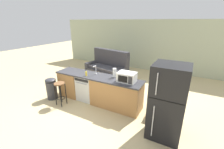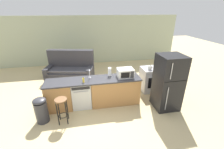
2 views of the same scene
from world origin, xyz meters
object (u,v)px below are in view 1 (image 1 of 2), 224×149
paper_towel_roll (115,73)px  couch (108,69)px  trash_bin (51,88)px  refrigerator (167,102)px  kettle (168,81)px  soap_bottle (86,74)px  dishwasher (88,87)px  bar_stool (60,89)px  microwave (127,77)px  stove_range (172,97)px

paper_towel_roll → couch: couch is taller
paper_towel_roll → trash_bin: size_ratio=0.38×
refrigerator → kettle: 0.99m
soap_bottle → trash_bin: (-1.18, -0.42, -0.59)m
refrigerator → soap_bottle: bearing=170.8°
dishwasher → bar_stool: dishwasher is taller
paper_towel_roll → microwave: bearing=-18.9°
bar_stool → couch: (0.05, 2.88, -0.14)m
refrigerator → trash_bin: 3.72m
dishwasher → couch: couch is taller
bar_stool → trash_bin: 0.61m
stove_range → kettle: bearing=-142.8°
refrigerator → couch: size_ratio=0.80×
refrigerator → bar_stool: (-3.12, -0.16, -0.32)m
stove_range → microwave: (-1.20, -0.55, 0.59)m
stove_range → trash_bin: stove_range is taller
stove_range → soap_bottle: 2.65m
soap_bottle → couch: (-0.56, 2.32, -0.58)m
microwave → bar_stool: bearing=-159.9°
refrigerator → microwave: refrigerator is taller
microwave → bar_stool: size_ratio=0.68×
bar_stool → stove_range: bearing=21.9°
refrigerator → trash_bin: refrigerator is taller
refrigerator → bar_stool: size_ratio=2.31×
refrigerator → couch: bearing=138.4°
paper_towel_roll → kettle: size_ratio=1.38×
kettle → trash_bin: 3.71m
paper_towel_roll → bar_stool: bearing=-149.2°
trash_bin → kettle: bearing=15.7°
stove_range → soap_bottle: bearing=-164.5°
trash_bin → couch: 2.80m
refrigerator → soap_bottle: (-2.51, 0.40, 0.12)m
dishwasher → microwave: bearing=-0.1°
kettle → soap_bottle: bearing=-166.3°
refrigerator → microwave: bearing=155.4°
kettle → trash_bin: (-3.52, -0.99, -0.61)m
refrigerator → bar_stool: refrigerator is taller
paper_towel_roll → kettle: bearing=9.9°
dishwasher → microwave: 1.54m
trash_bin → stove_range: bearing=16.8°
microwave → couch: couch is taller
stove_range → microwave: size_ratio=1.80×
microwave → stove_range: bearing=24.7°
stove_range → refrigerator: 1.17m
refrigerator → trash_bin: size_ratio=2.31×
microwave → trash_bin: 2.64m
refrigerator → couch: refrigerator is taller
bar_stool → kettle: bearing=20.9°
paper_towel_roll → kettle: (1.50, 0.26, -0.05)m
refrigerator → paper_towel_roll: (-1.67, 0.71, 0.18)m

